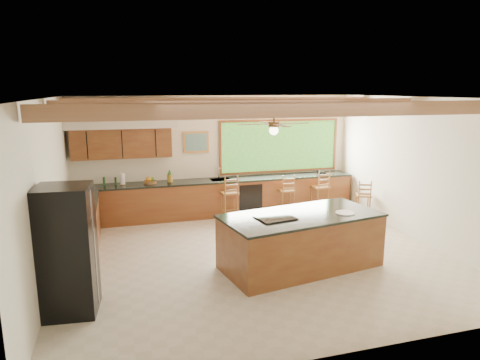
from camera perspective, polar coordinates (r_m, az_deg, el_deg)
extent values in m
plane|color=beige|center=(8.37, 2.23, -10.10)|extent=(7.20, 7.20, 0.00)
cube|color=beige|center=(11.01, -3.04, 3.37)|extent=(7.20, 0.04, 3.00)
cube|color=beige|center=(5.07, 14.11, -7.35)|extent=(7.20, 0.04, 3.00)
cube|color=beige|center=(7.62, -24.31, -1.57)|extent=(0.04, 6.50, 3.00)
cube|color=beige|center=(9.68, 22.99, 1.23)|extent=(0.04, 6.50, 3.00)
cube|color=#97794B|center=(7.76, 2.41, 10.89)|extent=(7.20, 6.50, 0.04)
cube|color=#9F704F|center=(6.27, 7.11, 9.28)|extent=(7.10, 0.15, 0.22)
cube|color=#9F704F|center=(8.24, 1.28, 9.99)|extent=(7.10, 0.15, 0.22)
cube|color=#9F704F|center=(9.97, -1.87, 10.33)|extent=(7.10, 0.15, 0.22)
cube|color=brown|center=(10.49, -15.46, 4.73)|extent=(2.30, 0.35, 0.70)
cube|color=beige|center=(10.37, -15.64, 7.97)|extent=(2.60, 0.50, 0.48)
cylinder|color=#FFEABF|center=(10.40, -19.45, 6.47)|extent=(0.10, 0.10, 0.01)
cylinder|color=#FFEABF|center=(10.42, -11.69, 6.91)|extent=(0.10, 0.10, 0.01)
cube|color=#5C9E38|center=(11.46, 5.31, 4.53)|extent=(3.20, 0.04, 1.30)
cube|color=#C9833D|center=(10.83, -5.87, 5.05)|extent=(0.64, 0.03, 0.54)
cube|color=#437957|center=(10.81, -5.85, 5.03)|extent=(0.54, 0.01, 0.44)
cube|color=brown|center=(10.90, -2.57, -2.40)|extent=(7.00, 0.65, 0.88)
cube|color=black|center=(10.80, -2.60, -0.04)|extent=(7.04, 0.69, 0.04)
cube|color=brown|center=(9.15, -20.49, -6.00)|extent=(0.65, 2.35, 0.88)
cube|color=black|center=(9.03, -20.70, -3.22)|extent=(0.69, 2.39, 0.04)
cube|color=black|center=(10.78, 1.46, -2.67)|extent=(0.60, 0.02, 0.78)
cube|color=silver|center=(10.79, -2.60, -0.01)|extent=(0.50, 0.38, 0.03)
cylinder|color=silver|center=(10.95, -2.85, 1.04)|extent=(0.03, 0.03, 0.30)
cylinder|color=silver|center=(10.83, -2.74, 1.62)|extent=(0.03, 0.20, 0.03)
cylinder|color=white|center=(10.55, -15.39, 0.14)|extent=(0.11, 0.11, 0.28)
cylinder|color=#1C471C|center=(10.62, -17.67, -0.15)|extent=(0.06, 0.06, 0.20)
cylinder|color=#1C471C|center=(10.61, -16.26, -0.12)|extent=(0.05, 0.05, 0.18)
cube|color=black|center=(11.74, 10.78, 1.06)|extent=(0.22, 0.19, 0.09)
cube|color=brown|center=(7.82, 8.09, -8.17)|extent=(2.95, 1.74, 0.94)
cube|color=black|center=(7.66, 8.20, -4.72)|extent=(3.00, 1.79, 0.04)
cube|color=black|center=(7.37, 4.73, -5.04)|extent=(0.69, 0.59, 0.02)
cylinder|color=white|center=(7.88, 13.85, -4.26)|extent=(0.34, 0.34, 0.02)
cube|color=black|center=(6.55, -22.02, -8.72)|extent=(0.79, 0.78, 1.86)
cube|color=silver|center=(6.51, -18.82, -8.57)|extent=(0.03, 0.05, 1.71)
cube|color=brown|center=(10.43, -1.46, -1.68)|extent=(0.42, 0.42, 0.04)
cylinder|color=brown|center=(10.33, -2.08, -3.83)|extent=(0.04, 0.04, 0.66)
cylinder|color=brown|center=(10.41, -0.37, -3.70)|extent=(0.04, 0.04, 0.66)
cylinder|color=brown|center=(10.63, -2.50, -3.38)|extent=(0.04, 0.04, 0.66)
cylinder|color=brown|center=(10.71, -0.83, -3.26)|extent=(0.04, 0.04, 0.66)
cube|color=brown|center=(10.91, 6.20, -1.38)|extent=(0.40, 0.40, 0.04)
cylinder|color=brown|center=(10.80, 5.73, -3.30)|extent=(0.04, 0.04, 0.62)
cylinder|color=brown|center=(10.91, 7.19, -3.18)|extent=(0.04, 0.04, 0.62)
cylinder|color=brown|center=(11.07, 5.15, -2.91)|extent=(0.04, 0.04, 0.62)
cylinder|color=brown|center=(11.18, 6.59, -2.80)|extent=(0.04, 0.04, 0.62)
cube|color=brown|center=(11.28, 10.61, -0.89)|extent=(0.45, 0.45, 0.04)
cylinder|color=brown|center=(11.16, 10.18, -2.85)|extent=(0.04, 0.04, 0.65)
cylinder|color=brown|center=(11.30, 11.61, -2.72)|extent=(0.04, 0.04, 0.65)
cylinder|color=brown|center=(11.43, 9.48, -2.47)|extent=(0.04, 0.04, 0.65)
cylinder|color=brown|center=(11.57, 10.89, -2.35)|extent=(0.04, 0.04, 0.65)
cube|color=brown|center=(10.95, 16.15, -1.97)|extent=(0.46, 0.46, 0.04)
cylinder|color=brown|center=(10.84, 15.82, -3.77)|extent=(0.03, 0.03, 0.58)
cylinder|color=brown|center=(10.99, 17.06, -3.63)|extent=(0.03, 0.03, 0.58)
cylinder|color=brown|center=(11.07, 15.07, -3.40)|extent=(0.03, 0.03, 0.58)
cylinder|color=brown|center=(11.22, 16.29, -3.28)|extent=(0.03, 0.03, 0.58)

